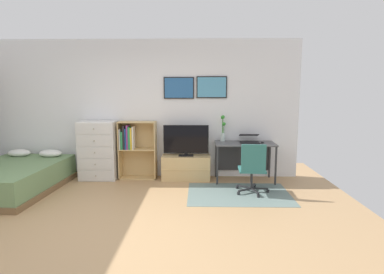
{
  "coord_description": "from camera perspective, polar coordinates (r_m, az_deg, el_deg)",
  "views": [
    {
      "loc": [
        1.11,
        -3.73,
        1.72
      ],
      "look_at": [
        0.99,
        1.5,
        0.94
      ],
      "focal_mm": 29.12,
      "sensor_mm": 36.0,
      "label": 1
    }
  ],
  "objects": [
    {
      "name": "computer_mouse",
      "position": [
        5.98,
        12.79,
        -0.96
      ],
      "size": [
        0.06,
        0.1,
        0.03
      ],
      "primitive_type": "ellipsoid",
      "color": "#262628",
      "rests_on": "desk"
    },
    {
      "name": "dresser",
      "position": [
        6.31,
        -16.76,
        -2.37
      ],
      "size": [
        0.7,
        0.46,
        1.13
      ],
      "color": "silver",
      "rests_on": "ground_plane"
    },
    {
      "name": "television",
      "position": [
        5.96,
        -1.11,
        -0.65
      ],
      "size": [
        0.87,
        0.16,
        0.6
      ],
      "color": "black",
      "rests_on": "tv_stand"
    },
    {
      "name": "bookshelf",
      "position": [
        6.18,
        -10.61,
        -1.51
      ],
      "size": [
        0.72,
        0.3,
        1.13
      ],
      "color": "tan",
      "rests_on": "ground_plane"
    },
    {
      "name": "tv_stand",
      "position": [
        6.09,
        -1.08,
        -5.59
      ],
      "size": [
        0.93,
        0.41,
        0.47
      ],
      "color": "tan",
      "rests_on": "ground_plane"
    },
    {
      "name": "area_rug",
      "position": [
        5.36,
        8.55,
        -10.24
      ],
      "size": [
        1.7,
        1.2,
        0.01
      ],
      "primitive_type": "cube",
      "color": "slate",
      "rests_on": "ground_plane"
    },
    {
      "name": "bamboo_vase",
      "position": [
        6.08,
        5.68,
        1.42
      ],
      "size": [
        0.1,
        0.09,
        0.51
      ],
      "color": "silver",
      "rests_on": "desk"
    },
    {
      "name": "bed",
      "position": [
        6.21,
        -30.07,
        -6.48
      ],
      "size": [
        1.51,
        2.06,
        0.59
      ],
      "rotation": [
        0.0,
        0.0,
        -0.04
      ],
      "color": "brown",
      "rests_on": "ground_plane"
    },
    {
      "name": "desk",
      "position": [
        6.06,
        9.55,
        -2.24
      ],
      "size": [
        1.12,
        0.57,
        0.74
      ],
      "color": "#4C4C4F",
      "rests_on": "ground_plane"
    },
    {
      "name": "laptop",
      "position": [
        6.04,
        10.45,
        -0.35
      ],
      "size": [
        0.38,
        0.4,
        0.16
      ],
      "rotation": [
        0.0,
        0.0,
        -0.03
      ],
      "color": "black",
      "rests_on": "desk"
    },
    {
      "name": "wall_back_with_posters",
      "position": [
        6.27,
        -8.77,
        5.09
      ],
      "size": [
        6.12,
        0.09,
        2.7
      ],
      "color": "white",
      "rests_on": "ground_plane"
    },
    {
      "name": "ground_plane",
      "position": [
        4.25,
        -14.45,
        -15.58
      ],
      "size": [
        7.2,
        7.2,
        0.0
      ],
      "primitive_type": "plane",
      "color": "tan"
    },
    {
      "name": "office_chair",
      "position": [
        5.28,
        11.02,
        -5.47
      ],
      "size": [
        0.56,
        0.58,
        0.86
      ],
      "rotation": [
        0.0,
        0.0,
        -0.05
      ],
      "color": "#232326",
      "rests_on": "ground_plane"
    }
  ]
}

